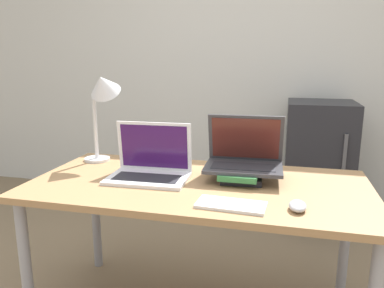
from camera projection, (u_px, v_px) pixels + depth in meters
name	position (u px, v px, depth m)	size (l,w,h in m)	color
wall_back	(244.00, 48.00, 3.22)	(8.00, 0.05, 2.70)	silver
desk	(198.00, 197.00, 1.73)	(1.54, 0.76, 0.71)	#9E754C
laptop_left	(150.00, 167.00, 1.78)	(0.38, 0.26, 0.26)	silver
book_stack	(241.00, 174.00, 1.75)	(0.20, 0.26, 0.05)	black
laptop_on_books	(244.00, 157.00, 1.76)	(0.37, 0.26, 0.25)	#333338
wireless_keyboard	(231.00, 205.00, 1.44)	(0.27, 0.14, 0.01)	white
mouse	(298.00, 206.00, 1.40)	(0.07, 0.10, 0.03)	#B2B2B7
desk_lamp	(102.00, 94.00, 1.96)	(0.23, 0.20, 0.51)	silver
mini_fridge	(318.00, 162.00, 2.91)	(0.50, 0.52, 0.95)	#232328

